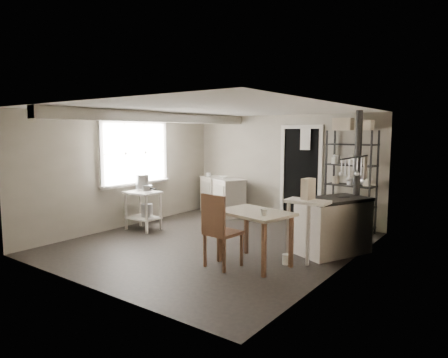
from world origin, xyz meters
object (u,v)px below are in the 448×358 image
Objects in this scene: stove at (333,226)px; stockpot at (142,182)px; shelf_rack at (351,183)px; flour_sack at (337,219)px; prep_table at (143,210)px; base_cabinets at (222,195)px; chair at (223,233)px; work_table at (254,239)px.

stockpot is at bearing -146.34° from stove.
flour_sack is (-0.22, -0.07, -0.71)m from shelf_rack.
stove is at bearing 11.17° from prep_table.
base_cabinets is at bearing 80.43° from prep_table.
shelf_rack is at bearing 81.81° from chair.
work_table is at bearing -9.54° from prep_table.
chair is (2.22, -2.97, 0.02)m from base_cabinets.
shelf_rack is (3.48, 2.16, 0.01)m from stockpot.
stockpot reaches higher than base_cabinets.
flour_sack is at bearing 85.52° from chair.
shelf_rack is at bearing 18.45° from flour_sack.
base_cabinets is at bearing -179.18° from stove.
work_table is 2.69m from flour_sack.
stove is at bearing -73.47° from shelf_rack.
shelf_rack reaches higher than stockpot.
stockpot is at bearing -79.62° from base_cabinets.
prep_table is 0.72× the size of chair.
stockpot is 2.90m from chair.
base_cabinets is (0.50, 2.03, -0.48)m from stockpot.
base_cabinets reaches higher than stove.
stove is at bearing 61.77° from chair.
base_cabinets is 3.03m from shelf_rack.
stove is at bearing 9.19° from stockpot.
stockpot is 0.22× the size of base_cabinets.
shelf_rack is at bearing 31.81° from stockpot.
flour_sack is at bearing 132.88° from stove.
stove is (3.26, -1.43, -0.02)m from base_cabinets.
stockpot reaches higher than prep_table.
work_table is at bearing -92.72° from shelf_rack.
flour_sack is (3.12, 2.19, -0.16)m from prep_table.
flour_sack is at bearing -154.85° from shelf_rack.
base_cabinets is 1.24× the size of chair.
shelf_rack reaches higher than chair.
prep_table is 0.67× the size of stove.
stockpot is 3.83m from stove.
prep_table is 0.57m from stockpot.
chair is at bearing -18.97° from stockpot.
stockpot is 0.27× the size of chair.
stockpot is at bearing 166.82° from chair.
work_table is (3.03, -0.59, -0.56)m from stockpot.
shelf_rack is (3.35, 2.27, 0.55)m from prep_table.
base_cabinets is at bearing 76.29° from stockpot.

